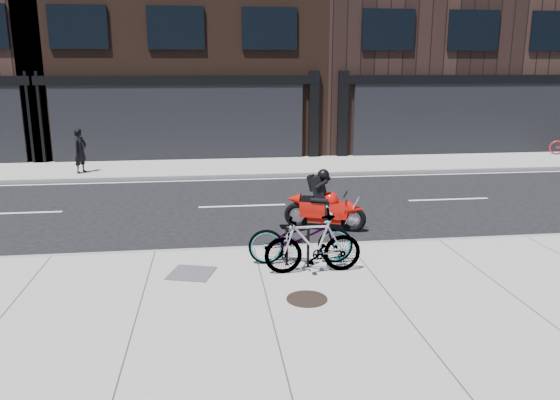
{
  "coord_description": "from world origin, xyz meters",
  "views": [
    {
      "loc": [
        -0.83,
        -12.65,
        3.75
      ],
      "look_at": [
        0.66,
        -1.08,
        0.9
      ],
      "focal_mm": 35.0,
      "sensor_mm": 36.0,
      "label": 1
    }
  ],
  "objects": [
    {
      "name": "bike_rack",
      "position": [
        0.72,
        -3.16,
        0.58
      ],
      "size": [
        0.43,
        0.2,
        0.76
      ],
      "rotation": [
        0.0,
        0.0,
        -0.37
      ],
      "color": "black",
      "rests_on": "sidewalk_near"
    },
    {
      "name": "pedestrian",
      "position": [
        -5.34,
        6.95,
        0.91
      ],
      "size": [
        0.59,
        0.68,
        1.57
      ],
      "primitive_type": "imported",
      "rotation": [
        0.0,
        0.0,
        1.13
      ],
      "color": "black",
      "rests_on": "sidewalk_far"
    },
    {
      "name": "manhole_cover",
      "position": [
        0.63,
        -4.66,
        0.14
      ],
      "size": [
        0.72,
        0.72,
        0.02
      ],
      "primitive_type": "cylinder",
      "rotation": [
        0.0,
        0.0,
        -0.1
      ],
      "color": "black",
      "rests_on": "sidewalk_near"
    },
    {
      "name": "ground",
      "position": [
        0.0,
        0.0,
        0.0
      ],
      "size": [
        120.0,
        120.0,
        0.0
      ],
      "primitive_type": "plane",
      "color": "black",
      "rests_on": "ground"
    },
    {
      "name": "motorcycle",
      "position": [
        1.88,
        -0.5,
        0.59
      ],
      "size": [
        1.87,
        1.02,
        1.46
      ],
      "rotation": [
        0.0,
        0.0,
        -0.38
      ],
      "color": "black",
      "rests_on": "ground"
    },
    {
      "name": "bicycle_front",
      "position": [
        0.81,
        -2.99,
        0.65
      ],
      "size": [
        2.02,
        0.82,
        1.04
      ],
      "primitive_type": "imported",
      "rotation": [
        0.0,
        0.0,
        1.5
      ],
      "color": "gray",
      "rests_on": "sidewalk_near"
    },
    {
      "name": "sidewalk_near",
      "position": [
        0.0,
        -5.0,
        0.07
      ],
      "size": [
        60.0,
        6.0,
        0.13
      ],
      "primitive_type": "cube",
      "color": "gray",
      "rests_on": "ground"
    },
    {
      "name": "sidewalk_far",
      "position": [
        0.0,
        7.75,
        0.07
      ],
      "size": [
        60.0,
        3.5,
        0.13
      ],
      "primitive_type": "cube",
      "color": "gray",
      "rests_on": "ground"
    },
    {
      "name": "building_mideast",
      "position": [
        10.0,
        14.5,
        6.25
      ],
      "size": [
        12.0,
        10.0,
        12.5
      ],
      "primitive_type": "cube",
      "color": "black",
      "rests_on": "ground"
    },
    {
      "name": "bicycle_rear",
      "position": [
        0.95,
        -3.49,
        0.66
      ],
      "size": [
        1.77,
        0.51,
        1.06
      ],
      "primitive_type": "imported",
      "rotation": [
        0.0,
        0.0,
        4.72
      ],
      "color": "gray",
      "rests_on": "sidewalk_near"
    },
    {
      "name": "utility_grate",
      "position": [
        -1.24,
        -3.29,
        0.14
      ],
      "size": [
        0.94,
        0.94,
        0.02
      ],
      "primitive_type": "cube",
      "rotation": [
        0.0,
        0.0,
        -0.29
      ],
      "color": "#525255",
      "rests_on": "sidewalk_near"
    }
  ]
}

